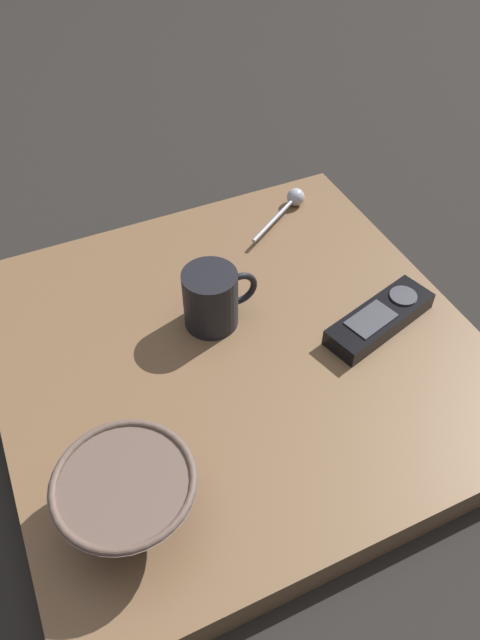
% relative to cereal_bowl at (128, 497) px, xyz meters
% --- Properties ---
extents(ground_plane, '(6.00, 6.00, 0.00)m').
position_rel_cereal_bowl_xyz_m(ground_plane, '(0.20, 0.17, -0.09)').
color(ground_plane, black).
extents(table, '(0.61, 0.61, 0.05)m').
position_rel_cereal_bowl_xyz_m(table, '(0.20, 0.17, -0.07)').
color(table, brown).
rests_on(table, ground).
extents(cereal_bowl, '(0.15, 0.15, 0.08)m').
position_rel_cereal_bowl_xyz_m(cereal_bowl, '(0.00, 0.00, 0.00)').
color(cereal_bowl, brown).
rests_on(cereal_bowl, table).
extents(coffee_mug, '(0.10, 0.07, 0.09)m').
position_rel_cereal_bowl_xyz_m(coffee_mug, '(0.19, 0.22, -0.00)').
color(coffee_mug, black).
rests_on(coffee_mug, table).
extents(teaspoon, '(0.13, 0.09, 0.03)m').
position_rel_cereal_bowl_xyz_m(teaspoon, '(0.41, 0.41, -0.03)').
color(teaspoon, '#A3A5B2').
rests_on(teaspoon, table).
extents(tv_remote_near, '(0.17, 0.10, 0.03)m').
position_rel_cereal_bowl_xyz_m(tv_remote_near, '(0.39, 0.12, -0.03)').
color(tv_remote_near, black).
rests_on(tv_remote_near, table).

